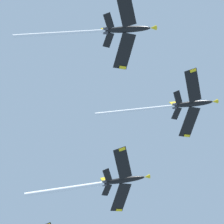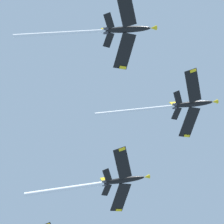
# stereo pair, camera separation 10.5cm
# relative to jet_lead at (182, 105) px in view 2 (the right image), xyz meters

# --- Properties ---
(jet_lead) EXTENTS (21.11, 30.82, 13.17)m
(jet_lead) POSITION_rel_jet_lead_xyz_m (0.00, 0.00, 0.00)
(jet_lead) COLOR black
(jet_left_wing) EXTENTS (21.07, 29.96, 12.91)m
(jet_left_wing) POSITION_rel_jet_lead_xyz_m (-8.83, -27.08, -8.07)
(jet_left_wing) COLOR black
(jet_right_wing) EXTENTS (20.55, 30.11, 13.87)m
(jet_right_wing) POSITION_rel_jet_lead_xyz_m (27.31, -7.53, -7.38)
(jet_right_wing) COLOR black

